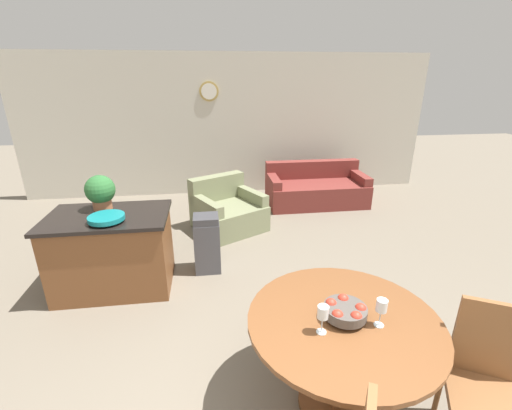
{
  "coord_description": "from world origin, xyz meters",
  "views": [
    {
      "loc": [
        -0.42,
        -0.95,
        2.28
      ],
      "look_at": [
        0.05,
        2.46,
        0.97
      ],
      "focal_mm": 24.0,
      "sensor_mm": 36.0,
      "label": 1
    }
  ],
  "objects_px": {
    "trash_bin": "(207,244)",
    "couch": "(316,190)",
    "kitchen_island": "(113,251)",
    "armchair": "(227,212)",
    "dining_table": "(342,340)",
    "wine_glass_right": "(382,307)",
    "dining_chair_near_right": "(485,375)",
    "wine_glass_left": "(323,313)",
    "potted_plant": "(100,191)",
    "teal_bowl": "(106,218)",
    "fruit_bowl": "(345,311)"
  },
  "relations": [
    {
      "from": "dining_table",
      "to": "teal_bowl",
      "type": "bearing_deg",
      "value": 139.66
    },
    {
      "from": "trash_bin",
      "to": "couch",
      "type": "relative_size",
      "value": 0.4
    },
    {
      "from": "fruit_bowl",
      "to": "dining_chair_near_right",
      "type": "bearing_deg",
      "value": -22.88
    },
    {
      "from": "dining_table",
      "to": "wine_glass_right",
      "type": "bearing_deg",
      "value": -24.91
    },
    {
      "from": "kitchen_island",
      "to": "couch",
      "type": "bearing_deg",
      "value": 37.44
    },
    {
      "from": "wine_glass_right",
      "to": "potted_plant",
      "type": "xyz_separation_m",
      "value": [
        -2.23,
        2.08,
        0.18
      ]
    },
    {
      "from": "trash_bin",
      "to": "armchair",
      "type": "height_order",
      "value": "armchair"
    },
    {
      "from": "wine_glass_left",
      "to": "trash_bin",
      "type": "distance_m",
      "value": 2.31
    },
    {
      "from": "potted_plant",
      "to": "dining_table",
      "type": "bearing_deg",
      "value": -44.37
    },
    {
      "from": "wine_glass_left",
      "to": "potted_plant",
      "type": "distance_m",
      "value": 2.79
    },
    {
      "from": "wine_glass_left",
      "to": "couch",
      "type": "relative_size",
      "value": 0.11
    },
    {
      "from": "dining_table",
      "to": "wine_glass_right",
      "type": "height_order",
      "value": "wine_glass_right"
    },
    {
      "from": "dining_table",
      "to": "potted_plant",
      "type": "xyz_separation_m",
      "value": [
        -2.03,
        1.99,
        0.5
      ]
    },
    {
      "from": "kitchen_island",
      "to": "trash_bin",
      "type": "bearing_deg",
      "value": 11.75
    },
    {
      "from": "dining_table",
      "to": "kitchen_island",
      "type": "height_order",
      "value": "kitchen_island"
    },
    {
      "from": "wine_glass_left",
      "to": "couch",
      "type": "bearing_deg",
      "value": 72.93
    },
    {
      "from": "fruit_bowl",
      "to": "potted_plant",
      "type": "xyz_separation_m",
      "value": [
        -2.03,
        1.99,
        0.26
      ]
    },
    {
      "from": "dining_table",
      "to": "trash_bin",
      "type": "height_order",
      "value": "dining_table"
    },
    {
      "from": "fruit_bowl",
      "to": "couch",
      "type": "height_order",
      "value": "fruit_bowl"
    },
    {
      "from": "wine_glass_left",
      "to": "kitchen_island",
      "type": "xyz_separation_m",
      "value": [
        -1.76,
        1.91,
        -0.47
      ]
    },
    {
      "from": "dining_table",
      "to": "fruit_bowl",
      "type": "height_order",
      "value": "fruit_bowl"
    },
    {
      "from": "wine_glass_left",
      "to": "armchair",
      "type": "distance_m",
      "value": 3.45
    },
    {
      "from": "wine_glass_left",
      "to": "kitchen_island",
      "type": "bearing_deg",
      "value": 132.61
    },
    {
      "from": "fruit_bowl",
      "to": "armchair",
      "type": "xyz_separation_m",
      "value": [
        -0.6,
        3.26,
        -0.57
      ]
    },
    {
      "from": "wine_glass_right",
      "to": "kitchen_island",
      "type": "height_order",
      "value": "wine_glass_right"
    },
    {
      "from": "fruit_bowl",
      "to": "kitchen_island",
      "type": "bearing_deg",
      "value": 137.11
    },
    {
      "from": "wine_glass_left",
      "to": "couch",
      "type": "height_order",
      "value": "wine_glass_left"
    },
    {
      "from": "dining_table",
      "to": "potted_plant",
      "type": "distance_m",
      "value": 2.89
    },
    {
      "from": "kitchen_island",
      "to": "teal_bowl",
      "type": "relative_size",
      "value": 3.56
    },
    {
      "from": "dining_table",
      "to": "wine_glass_right",
      "type": "distance_m",
      "value": 0.39
    },
    {
      "from": "kitchen_island",
      "to": "teal_bowl",
      "type": "distance_m",
      "value": 0.53
    },
    {
      "from": "dining_chair_near_right",
      "to": "wine_glass_right",
      "type": "xyz_separation_m",
      "value": [
        -0.61,
        0.25,
        0.39
      ]
    },
    {
      "from": "kitchen_island",
      "to": "teal_bowl",
      "type": "bearing_deg",
      "value": -75.18
    },
    {
      "from": "armchair",
      "to": "couch",
      "type": "bearing_deg",
      "value": -0.7
    },
    {
      "from": "couch",
      "to": "armchair",
      "type": "bearing_deg",
      "value": -152.23
    },
    {
      "from": "wine_glass_right",
      "to": "teal_bowl",
      "type": "distance_m",
      "value": 2.7
    },
    {
      "from": "trash_bin",
      "to": "couch",
      "type": "height_order",
      "value": "couch"
    },
    {
      "from": "kitchen_island",
      "to": "armchair",
      "type": "height_order",
      "value": "kitchen_island"
    },
    {
      "from": "dining_table",
      "to": "armchair",
      "type": "xyz_separation_m",
      "value": [
        -0.6,
        3.26,
        -0.32
      ]
    },
    {
      "from": "dining_table",
      "to": "dining_chair_near_right",
      "type": "xyz_separation_m",
      "value": [
        0.81,
        -0.34,
        -0.07
      ]
    },
    {
      "from": "dining_table",
      "to": "dining_chair_near_right",
      "type": "distance_m",
      "value": 0.88
    },
    {
      "from": "fruit_bowl",
      "to": "potted_plant",
      "type": "relative_size",
      "value": 0.73
    },
    {
      "from": "fruit_bowl",
      "to": "teal_bowl",
      "type": "relative_size",
      "value": 0.79
    },
    {
      "from": "kitchen_island",
      "to": "couch",
      "type": "distance_m",
      "value": 3.87
    },
    {
      "from": "kitchen_island",
      "to": "teal_bowl",
      "type": "height_order",
      "value": "teal_bowl"
    },
    {
      "from": "fruit_bowl",
      "to": "kitchen_island",
      "type": "relative_size",
      "value": 0.22
    },
    {
      "from": "wine_glass_left",
      "to": "kitchen_island",
      "type": "relative_size",
      "value": 0.15
    },
    {
      "from": "wine_glass_left",
      "to": "armchair",
      "type": "height_order",
      "value": "wine_glass_left"
    },
    {
      "from": "dining_table",
      "to": "trash_bin",
      "type": "distance_m",
      "value": 2.23
    },
    {
      "from": "wine_glass_right",
      "to": "potted_plant",
      "type": "bearing_deg",
      "value": 136.99
    }
  ]
}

